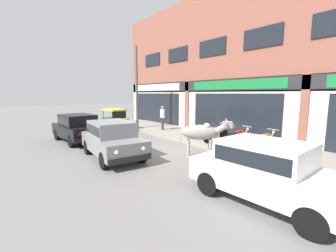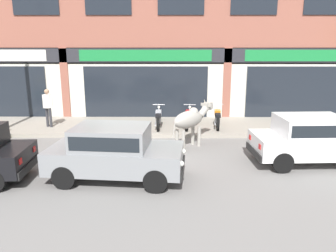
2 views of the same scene
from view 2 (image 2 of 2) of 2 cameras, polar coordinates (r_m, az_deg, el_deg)
ground_plane at (r=10.67m, az=-5.92°, el=-5.34°), size 90.00×90.00×0.00m
sidewalk at (r=14.33m, az=-4.25°, el=-0.01°), size 19.00×3.31×0.15m
shop_building at (r=15.84m, az=-3.93°, el=16.45°), size 23.00×1.40×8.89m
cow at (r=11.35m, az=3.90°, el=1.15°), size 1.62×1.73×1.61m
car_1 at (r=8.75m, az=-9.34°, el=-4.16°), size 3.72×1.91×1.46m
car_2 at (r=10.70m, az=23.72°, el=-1.84°), size 3.67×1.76×1.46m
motorcycle_0 at (r=13.68m, az=-1.68°, el=1.34°), size 0.52×1.81×0.88m
motorcycle_1 at (r=13.71m, az=3.55°, el=1.35°), size 0.57×1.81×0.88m
motorcycle_2 at (r=13.91m, az=8.60°, el=1.41°), size 0.52×1.81×0.88m
pedestrian at (r=14.55m, az=-20.22°, el=3.65°), size 0.47×0.32×1.60m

